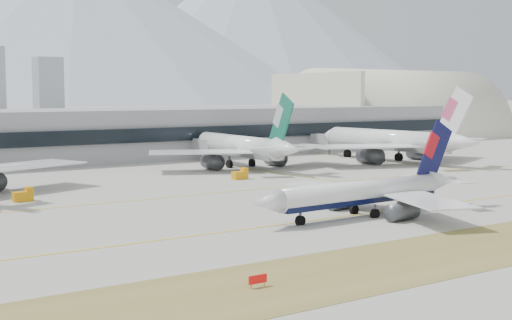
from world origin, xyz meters
TOP-DOWN VIEW (x-y plane):
  - ground at (0.00, 0.00)m, footprint 3000.00×3000.00m
  - taxiing_airliner at (7.32, -6.23)m, footprint 45.99×39.97m
  - widebody_cathay at (31.33, 68.03)m, footprint 56.63×55.56m
  - widebody_china_air at (75.99, 56.68)m, footprint 61.61×60.21m
  - terminal at (0.00, 114.84)m, footprint 280.00×43.10m
  - hangar at (154.56, 135.00)m, footprint 91.00×60.00m
  - hold_sign_left at (-32.11, -32.00)m, footprint 2.20×0.15m
  - gse_b at (-34.81, 40.74)m, footprint 3.55×2.00m
  - gse_c at (16.72, 46.55)m, footprint 3.55×2.00m

SIDE VIEW (x-z plane):
  - ground at x=0.00m, z-range 0.00..0.00m
  - hangar at x=154.56m, z-range -29.86..30.14m
  - hold_sign_left at x=-32.11m, z-range 0.20..1.55m
  - gse_b at x=-34.81m, z-range -0.25..2.35m
  - gse_c at x=16.72m, z-range -0.25..2.35m
  - taxiing_airliner at x=7.32m, z-range -4.00..11.45m
  - widebody_cathay at x=31.33m, z-range -4.74..15.50m
  - widebody_china_air at x=75.99m, z-range -5.14..16.82m
  - terminal at x=0.00m, z-range 0.00..15.00m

